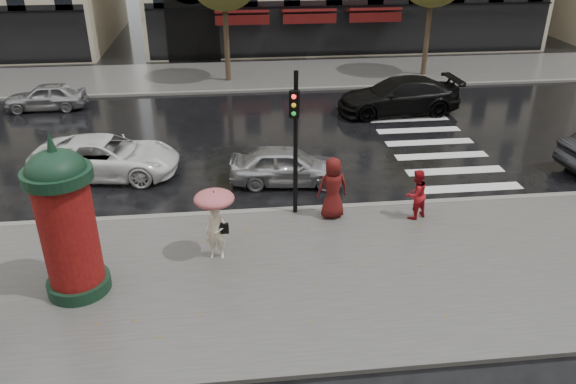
{
  "coord_description": "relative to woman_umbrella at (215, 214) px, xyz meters",
  "views": [
    {
      "loc": [
        -2.12,
        -12.36,
        8.58
      ],
      "look_at": [
        -0.56,
        1.5,
        1.48
      ],
      "focal_mm": 35.0,
      "sensor_mm": 36.0,
      "label": 1
    }
  ],
  "objects": [
    {
      "name": "woman_red",
      "position": [
        5.94,
        1.53,
        -0.55
      ],
      "size": [
        0.94,
        0.86,
        1.57
      ],
      "primitive_type": "imported",
      "rotation": [
        0.0,
        0.0,
        3.59
      ],
      "color": "#AE151D",
      "rests_on": "near_sidewalk"
    },
    {
      "name": "morris_column",
      "position": [
        -3.4,
        -1.07,
        0.67
      ],
      "size": [
        1.56,
        1.56,
        4.19
      ],
      "color": "black",
      "rests_on": "near_sidewalk"
    },
    {
      "name": "near_kerb",
      "position": [
        2.58,
        2.47,
        -1.39
      ],
      "size": [
        90.0,
        0.25,
        0.14
      ],
      "primitive_type": "cube",
      "color": "slate",
      "rests_on": "ground"
    },
    {
      "name": "car_white",
      "position": [
        -3.89,
        5.93,
        -0.75
      ],
      "size": [
        5.34,
        2.99,
        1.41
      ],
      "primitive_type": "imported",
      "rotation": [
        0.0,
        0.0,
        1.44
      ],
      "color": "white",
      "rests_on": "ground"
    },
    {
      "name": "car_far_silver",
      "position": [
        -8.03,
        13.76,
        -0.83
      ],
      "size": [
        3.71,
        1.58,
        1.25
      ],
      "primitive_type": "imported",
      "rotation": [
        0.0,
        0.0,
        -1.54
      ],
      "color": "#A2A2A6",
      "rests_on": "ground"
    },
    {
      "name": "near_sidewalk",
      "position": [
        2.58,
        -1.03,
        -1.4
      ],
      "size": [
        90.0,
        7.0,
        0.12
      ],
      "primitive_type": "cube",
      "color": "#474744",
      "rests_on": "ground"
    },
    {
      "name": "traffic_light",
      "position": [
        2.36,
        2.19,
        1.36
      ],
      "size": [
        0.32,
        0.44,
        4.45
      ],
      "color": "black",
      "rests_on": "near_sidewalk"
    },
    {
      "name": "car_silver",
      "position": [
        2.39,
        4.58,
        -0.79
      ],
      "size": [
        4.07,
        1.98,
        1.34
      ],
      "primitive_type": "imported",
      "rotation": [
        0.0,
        0.0,
        1.47
      ],
      "color": "#B2B3B7",
      "rests_on": "ground"
    },
    {
      "name": "far_sidewalk",
      "position": [
        2.58,
        18.47,
        -1.4
      ],
      "size": [
        90.0,
        6.0,
        0.12
      ],
      "primitive_type": "cube",
      "color": "#474744",
      "rests_on": "ground"
    },
    {
      "name": "woman_umbrella",
      "position": [
        0.0,
        0.0,
        0.0
      ],
      "size": [
        1.05,
        1.05,
        2.03
      ],
      "color": "#F7ECCB",
      "rests_on": "near_sidewalk"
    },
    {
      "name": "man_burgundy",
      "position": [
        3.46,
        1.87,
        -0.38
      ],
      "size": [
        1.0,
        0.72,
        1.92
      ],
      "primitive_type": "imported",
      "rotation": [
        0.0,
        0.0,
        3.26
      ],
      "color": "#551111",
      "rests_on": "near_sidewalk"
    },
    {
      "name": "ground",
      "position": [
        2.58,
        -0.53,
        -1.46
      ],
      "size": [
        160.0,
        160.0,
        0.0
      ],
      "primitive_type": "plane",
      "color": "black",
      "rests_on": "ground"
    },
    {
      "name": "car_black",
      "position": [
        8.3,
        11.41,
        -0.64
      ],
      "size": [
        5.73,
        2.6,
        1.63
      ],
      "primitive_type": "imported",
      "rotation": [
        0.0,
        0.0,
        -1.51
      ],
      "color": "black",
      "rests_on": "ground"
    },
    {
      "name": "far_kerb",
      "position": [
        2.58,
        15.47,
        -1.39
      ],
      "size": [
        90.0,
        0.25,
        0.14
      ],
      "primitive_type": "cube",
      "color": "slate",
      "rests_on": "ground"
    },
    {
      "name": "zebra_crossing",
      "position": [
        8.58,
        9.07,
        -1.45
      ],
      "size": [
        3.6,
        11.75,
        0.01
      ],
      "primitive_type": "cube",
      "color": "silver",
      "rests_on": "ground"
    }
  ]
}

